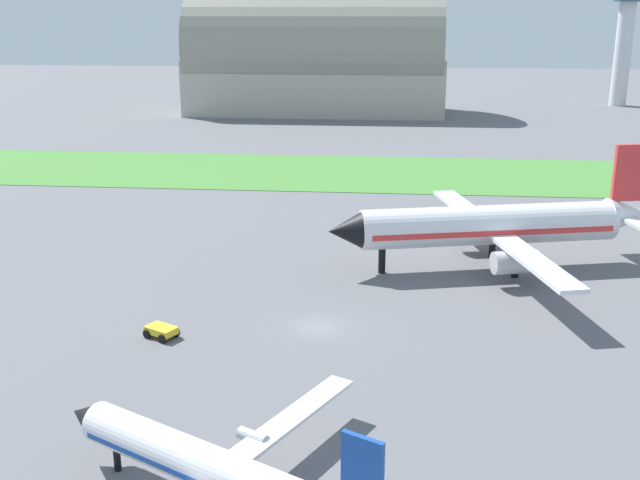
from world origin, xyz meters
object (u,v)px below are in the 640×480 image
airplane_foreground_turboprop (214,469)px  baggage_cart_midfield (161,331)px  airplane_midfield_jet (495,226)px  control_tower (625,35)px

airplane_foreground_turboprop → baggage_cart_midfield: airplane_foreground_turboprop is taller
airplane_midfield_jet → baggage_cart_midfield: 34.55m
airplane_foreground_turboprop → baggage_cart_midfield: (-9.26, 21.15, -2.14)m
airplane_foreground_turboprop → baggage_cart_midfield: size_ratio=7.73×
airplane_foreground_turboprop → baggage_cart_midfield: 23.18m
airplane_foreground_turboprop → control_tower: 196.21m
airplane_midfield_jet → control_tower: bearing=-123.5°
airplane_foreground_turboprop → airplane_midfield_jet: bearing=-87.1°
baggage_cart_midfield → control_tower: size_ratio=0.09×
airplane_midfield_jet → control_tower: 151.34m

